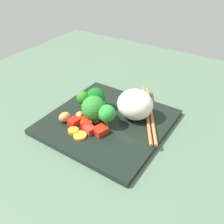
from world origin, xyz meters
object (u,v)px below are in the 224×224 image
(square_plate, at_px, (108,122))
(rice_mound, at_px, (135,105))
(carrot_slice_2, at_px, (108,115))
(chopstick_pair, at_px, (149,112))
(broccoli_floret_2, at_px, (94,108))

(square_plate, distance_m, rice_mound, 0.08)
(rice_mound, height_order, carrot_slice_2, rice_mound)
(rice_mound, height_order, chopstick_pair, rice_mound)
(rice_mound, bearing_deg, carrot_slice_2, -62.41)
(square_plate, relative_size, chopstick_pair, 1.27)
(rice_mound, distance_m, broccoli_floret_2, 0.10)
(square_plate, relative_size, broccoli_floret_2, 4.15)
(square_plate, xyz_separation_m, rice_mound, (-0.04, 0.05, 0.04))
(broccoli_floret_2, xyz_separation_m, chopstick_pair, (-0.10, 0.10, -0.03))
(square_plate, relative_size, rice_mound, 3.21)
(carrot_slice_2, height_order, chopstick_pair, chopstick_pair)
(square_plate, height_order, rice_mound, rice_mound)
(square_plate, xyz_separation_m, carrot_slice_2, (-0.01, -0.01, 0.01))
(rice_mound, distance_m, chopstick_pair, 0.05)
(carrot_slice_2, xyz_separation_m, chopstick_pair, (-0.06, 0.08, 0.00))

